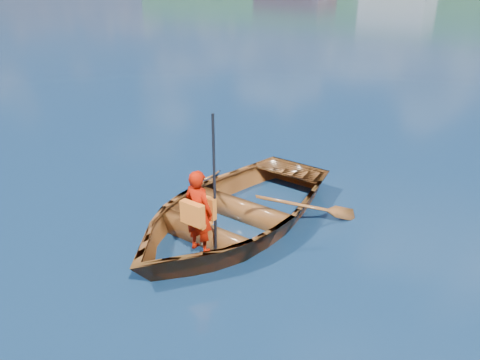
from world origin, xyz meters
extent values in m
plane|color=#172D45|center=(0.00, 0.00, 0.00)|extent=(600.00, 600.00, 0.00)
imported|color=brown|center=(0.04, -0.27, 0.27)|extent=(2.94, 4.06, 0.83)
imported|color=#AF1201|center=(0.18, -1.17, 0.68)|extent=(0.42, 0.28, 1.15)
cube|color=orange|center=(0.18, -1.29, 0.70)|extent=(0.34, 0.11, 0.30)
cube|color=orange|center=(0.18, -1.05, 0.70)|extent=(0.34, 0.09, 0.30)
cube|color=orange|center=(0.18, -1.17, 0.52)|extent=(0.30, 0.23, 0.05)
cylinder|color=black|center=(0.33, -1.03, 1.04)|extent=(0.04, 0.04, 1.87)
camera|label=1|loc=(3.67, -5.22, 3.52)|focal=35.00mm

